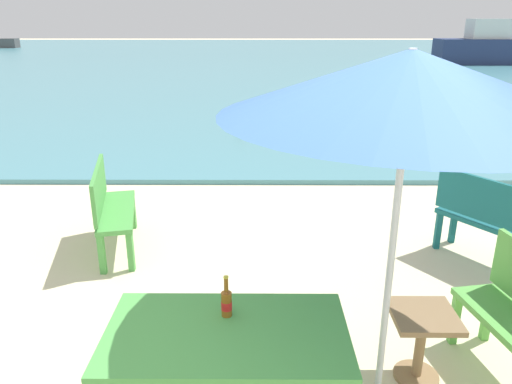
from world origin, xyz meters
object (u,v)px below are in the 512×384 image
at_px(picnic_table_green, 227,347).
at_px(beer_bottle_amber, 227,302).
at_px(side_table_wood, 421,336).
at_px(patio_umbrella, 409,83).
at_px(swimmer_person, 241,119).
at_px(bench_teal_center, 493,218).
at_px(bench_green_right, 109,204).
at_px(boat_barge, 495,48).

distance_m(picnic_table_green, beer_bottle_amber, 0.25).
bearing_deg(beer_bottle_amber, side_table_wood, 15.10).
height_order(patio_umbrella, swimmer_person, patio_umbrella).
relative_size(picnic_table_green, bench_teal_center, 1.18).
xyz_separation_m(beer_bottle_amber, swimmer_person, (-0.21, 8.62, -0.61)).
relative_size(patio_umbrella, side_table_wood, 4.26).
bearing_deg(patio_umbrella, beer_bottle_amber, -170.93).
distance_m(bench_green_right, swimmer_person, 6.33).
bearing_deg(beer_bottle_amber, boat_barge, 62.59).
relative_size(beer_bottle_amber, swimmer_person, 0.65).
xyz_separation_m(bench_green_right, boat_barge, (14.22, 22.23, 0.36)).
relative_size(picnic_table_green, boat_barge, 0.22).
distance_m(side_table_wood, boat_barge, 26.86).
relative_size(bench_teal_center, bench_green_right, 0.95).
bearing_deg(picnic_table_green, beer_bottle_amber, 93.10).
height_order(bench_green_right, boat_barge, boat_barge).
height_order(side_table_wood, bench_green_right, bench_green_right).
bearing_deg(side_table_wood, bench_teal_center, 53.95).
relative_size(side_table_wood, boat_barge, 0.09).
bearing_deg(beer_bottle_amber, swimmer_person, 91.40).
bearing_deg(bench_teal_center, picnic_table_green, -139.18).
bearing_deg(bench_green_right, boat_barge, 57.40).
bearing_deg(boat_barge, patio_umbrella, -115.69).
distance_m(patio_umbrella, boat_barge, 27.20).
height_order(picnic_table_green, bench_teal_center, bench_teal_center).
xyz_separation_m(beer_bottle_amber, bench_green_right, (-1.43, 2.42, -0.31)).
height_order(picnic_table_green, boat_barge, boat_barge).
bearing_deg(picnic_table_green, patio_umbrella, 17.49).
distance_m(picnic_table_green, bench_teal_center, 3.38).
bearing_deg(bench_teal_center, beer_bottle_amber, -141.29).
height_order(picnic_table_green, side_table_wood, picnic_table_green).
xyz_separation_m(picnic_table_green, boat_barge, (12.78, 24.80, 0.26)).
bearing_deg(side_table_wood, picnic_table_green, -158.82).
bearing_deg(bench_green_right, side_table_wood, -36.73).
height_order(patio_umbrella, bench_green_right, patio_umbrella).
bearing_deg(bench_green_right, beer_bottle_amber, -59.37).
height_order(bench_teal_center, boat_barge, boat_barge).
distance_m(picnic_table_green, boat_barge, 27.90).
xyz_separation_m(bench_teal_center, bench_green_right, (-3.99, 0.36, 0.00)).
bearing_deg(swimmer_person, beer_bottle_amber, -88.60).
bearing_deg(side_table_wood, boat_barge, 64.75).
distance_m(bench_teal_center, boat_barge, 24.80).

